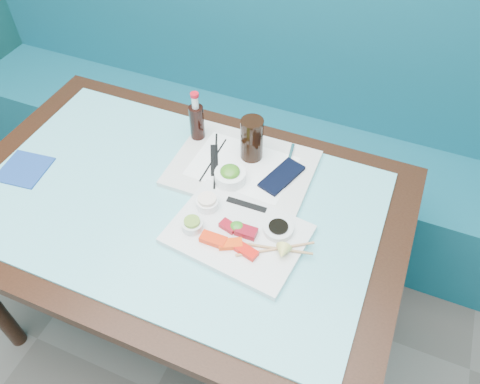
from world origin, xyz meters
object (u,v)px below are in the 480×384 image
at_px(cola_glass, 252,139).
at_px(cola_bottle_body, 197,124).
at_px(sashimi_plate, 237,234).
at_px(booth_bench, 266,131).
at_px(serving_tray, 242,168).
at_px(seaweed_bowl, 230,177).
at_px(blue_napkin, 24,169).
at_px(dining_table, 179,219).

xyz_separation_m(cola_glass, cola_bottle_body, (-0.21, 0.02, -0.02)).
xyz_separation_m(sashimi_plate, cola_glass, (-0.08, 0.31, 0.08)).
xyz_separation_m(booth_bench, cola_glass, (0.15, -0.58, 0.48)).
distance_m(serving_tray, seaweed_bowl, 0.08).
distance_m(sashimi_plate, seaweed_bowl, 0.21).
height_order(seaweed_bowl, blue_napkin, seaweed_bowl).
distance_m(booth_bench, seaweed_bowl, 0.84).
distance_m(serving_tray, cola_bottle_body, 0.22).
height_order(dining_table, cola_bottle_body, cola_bottle_body).
bearing_deg(seaweed_bowl, cola_glass, 81.25).
height_order(cola_bottle_body, blue_napkin, cola_bottle_body).
height_order(dining_table, cola_glass, cola_glass).
xyz_separation_m(booth_bench, dining_table, (0.00, -0.84, 0.29)).
height_order(booth_bench, cola_glass, booth_bench).
height_order(cola_glass, cola_bottle_body, cola_glass).
distance_m(cola_glass, blue_napkin, 0.75).
bearing_deg(cola_bottle_body, cola_glass, -6.29).
bearing_deg(blue_napkin, booth_bench, 60.26).
xyz_separation_m(sashimi_plate, seaweed_bowl, (-0.10, 0.18, 0.03)).
bearing_deg(seaweed_bowl, dining_table, -135.25).
relative_size(cola_glass, blue_napkin, 1.04).
xyz_separation_m(dining_table, blue_napkin, (-0.52, -0.07, 0.09)).
height_order(booth_bench, sashimi_plate, booth_bench).
distance_m(dining_table, blue_napkin, 0.53).
bearing_deg(seaweed_bowl, cola_bottle_body, 140.80).
height_order(sashimi_plate, blue_napkin, sashimi_plate).
bearing_deg(sashimi_plate, cola_bottle_body, 137.89).
height_order(booth_bench, serving_tray, booth_bench).
relative_size(seaweed_bowl, cola_glass, 0.65).
height_order(booth_bench, blue_napkin, booth_bench).
xyz_separation_m(dining_table, seaweed_bowl, (0.13, 0.13, 0.13)).
relative_size(dining_table, cola_glass, 9.28).
relative_size(dining_table, sashimi_plate, 3.71).
relative_size(cola_bottle_body, blue_napkin, 0.96).
bearing_deg(dining_table, blue_napkin, -172.22).
xyz_separation_m(serving_tray, cola_glass, (0.01, 0.05, 0.08)).
bearing_deg(dining_table, serving_tray, 55.64).
bearing_deg(serving_tray, booth_bench, 101.68).
relative_size(serving_tray, cola_bottle_body, 3.20).
bearing_deg(blue_napkin, serving_tray, 22.53).
relative_size(dining_table, seaweed_bowl, 14.30).
bearing_deg(blue_napkin, cola_glass, 26.15).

